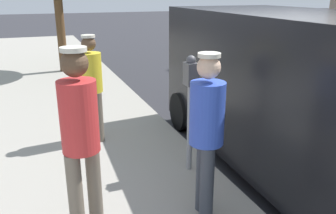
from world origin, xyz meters
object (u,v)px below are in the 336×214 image
at_px(pedestrian_in_yellow, 91,82).
at_px(parked_van, 307,92).
at_px(pedestrian_in_blue, 207,128).
at_px(parking_meter_near, 190,94).
at_px(pedestrian_in_red, 80,132).

relative_size(pedestrian_in_yellow, parked_van, 0.31).
bearing_deg(parked_van, pedestrian_in_blue, 19.09).
bearing_deg(parking_meter_near, pedestrian_in_yellow, -55.15).
relative_size(parking_meter_near, pedestrian_in_yellow, 0.92).
bearing_deg(parked_van, parking_meter_near, -13.97).
bearing_deg(pedestrian_in_yellow, pedestrian_in_red, 78.49).
bearing_deg(pedestrian_in_red, pedestrian_in_blue, 171.86).
relative_size(parking_meter_near, pedestrian_in_blue, 0.88).
relative_size(pedestrian_in_red, pedestrian_in_blue, 1.05).
distance_m(pedestrian_in_red, parked_van, 2.99).
xyz_separation_m(parking_meter_near, pedestrian_in_red, (1.46, 0.82, 0.02)).
bearing_deg(pedestrian_in_red, parking_meter_near, -150.66).
xyz_separation_m(pedestrian_in_yellow, pedestrian_in_blue, (-0.72, 2.42, 0.05)).
height_order(pedestrian_in_blue, parked_van, parked_van).
xyz_separation_m(parking_meter_near, pedestrian_in_yellow, (1.00, -1.44, -0.09)).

